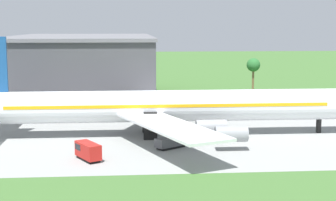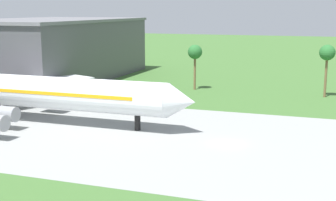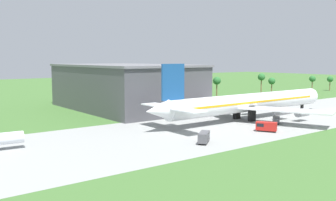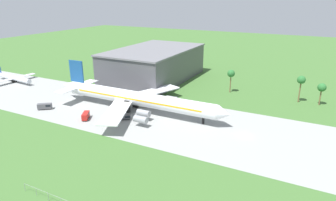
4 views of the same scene
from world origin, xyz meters
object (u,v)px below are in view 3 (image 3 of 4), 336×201
object	(u,v)px
jet_airliner	(249,103)
catering_van	(266,126)
fuel_truck	(276,120)
terminal_building	(125,87)
baggage_tug	(204,137)

from	to	relation	value
jet_airliner	catering_van	bearing A→B (deg)	-126.58
fuel_truck	catering_van	size ratio (longest dim) A/B	1.00
jet_airliner	terminal_building	world-z (taller)	jet_airliner
terminal_building	jet_airliner	bearing A→B (deg)	-69.12
fuel_truck	terminal_building	world-z (taller)	terminal_building
baggage_tug	jet_airliner	bearing A→B (deg)	25.22
baggage_tug	terminal_building	distance (m)	65.61
fuel_truck	terminal_building	bearing A→B (deg)	108.58
jet_airliner	catering_van	size ratio (longest dim) A/B	14.03
catering_van	jet_airliner	bearing A→B (deg)	53.42
jet_airliner	terminal_building	bearing A→B (deg)	110.88
jet_airliner	fuel_truck	world-z (taller)	jet_airliner
terminal_building	fuel_truck	bearing A→B (deg)	-71.42
baggage_tug	terminal_building	bearing A→B (deg)	75.36
catering_van	fuel_truck	bearing A→B (deg)	26.22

